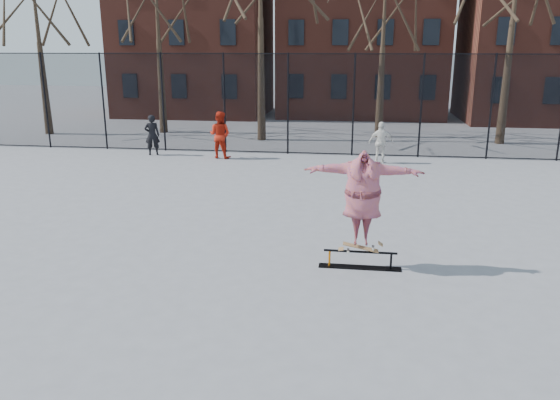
# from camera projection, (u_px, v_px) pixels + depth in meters

# --- Properties ---
(ground) EXTENTS (100.00, 100.00, 0.00)m
(ground) POSITION_uv_depth(u_px,v_px,m) (274.00, 292.00, 9.74)
(ground) COLOR slate
(skate_rail) EXTENTS (1.62, 0.25, 0.36)m
(skate_rail) POSITION_uv_depth(u_px,v_px,m) (360.00, 261.00, 10.76)
(skate_rail) COLOR black
(skate_rail) RESTS_ON ground
(skateboard) EXTENTS (0.76, 0.18, 0.09)m
(skateboard) POSITION_uv_depth(u_px,v_px,m) (361.00, 249.00, 10.68)
(skateboard) COLOR #91603A
(skateboard) RESTS_ON skate_rail
(skater) EXTENTS (2.29, 0.66, 1.85)m
(skater) POSITION_uv_depth(u_px,v_px,m) (363.00, 201.00, 10.42)
(skater) COLOR #473C97
(skater) RESTS_ON skateboard
(bystander_black) EXTENTS (0.68, 0.56, 1.62)m
(bystander_black) POSITION_uv_depth(u_px,v_px,m) (152.00, 135.00, 21.86)
(bystander_black) COLOR black
(bystander_black) RESTS_ON ground
(bystander_red) EXTENTS (1.02, 0.87, 1.82)m
(bystander_red) POSITION_uv_depth(u_px,v_px,m) (220.00, 135.00, 21.24)
(bystander_red) COLOR red
(bystander_red) RESTS_ON ground
(bystander_white) EXTENTS (0.92, 0.40, 1.55)m
(bystander_white) POSITION_uv_depth(u_px,v_px,m) (381.00, 143.00, 20.33)
(bystander_white) COLOR silver
(bystander_white) RESTS_ON ground
(fence) EXTENTS (34.03, 0.07, 4.00)m
(fence) POSITION_uv_depth(u_px,v_px,m) (323.00, 103.00, 21.58)
(fence) COLOR black
(fence) RESTS_ON ground
(rowhouses) EXTENTS (29.00, 7.00, 13.00)m
(rowhouses) POSITION_uv_depth(u_px,v_px,m) (350.00, 15.00, 32.79)
(rowhouses) COLOR #5F291E
(rowhouses) RESTS_ON ground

